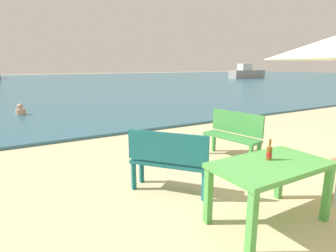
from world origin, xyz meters
The scene contains 8 objects.
ground_plane centered at (0.00, 0.00, 0.00)m, with size 120.00×120.00×0.00m, color beige.
sea_water centered at (0.00, 30.00, 0.04)m, with size 120.00×50.00×0.08m, color #2D6075.
picnic_table_green centered at (-0.61, 0.08, 0.65)m, with size 1.40×0.80×0.76m.
beer_bottle_amber centered at (-0.55, 0.17, 0.85)m, with size 0.07×0.07×0.26m.
bench_teal_center centered at (-1.25, 1.35, 0.54)m, with size 1.05×1.15×0.95m.
bench_green_left centered at (0.68, 2.05, 0.54)m, with size 0.59×1.25×0.95m.
swimmer_person centered at (-2.85, 9.38, 0.24)m, with size 0.34×0.34×0.41m.
boat_tanker centered at (24.77, 25.10, 0.77)m, with size 5.28×1.44×1.92m.
Camera 1 is at (-3.17, -1.93, 1.88)m, focal length 29.34 mm.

